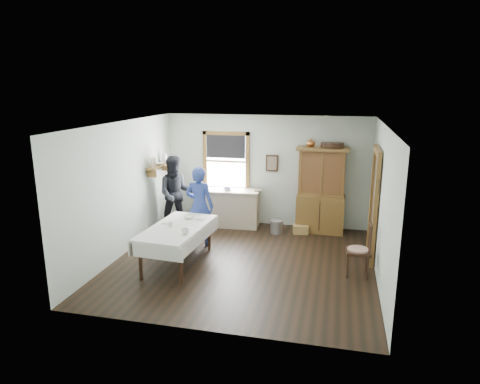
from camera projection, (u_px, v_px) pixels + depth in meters
The scene contains 20 objects.
room at pixel (244, 196), 8.10m from camera, with size 5.01×5.01×2.70m.
window at pixel (226, 158), 10.58m from camera, with size 1.18×0.07×1.48m.
doorway at pixel (375, 202), 8.41m from camera, with size 0.09×1.14×2.22m.
wall_shelf at pixel (160, 165), 10.02m from camera, with size 0.24×1.00×0.44m.
framed_picture at pixel (272, 163), 10.34m from camera, with size 0.30×0.04×0.40m, color black.
rug_beater at pixel (379, 180), 7.76m from camera, with size 0.27×0.27×0.01m, color black.
work_counter at pixel (227, 208), 10.52m from camera, with size 1.60×0.61×0.92m, color tan.
china_hutch at pixel (321, 190), 9.95m from camera, with size 1.18×0.56×2.01m, color brown.
dining_table at pixel (178, 245), 8.27m from camera, with size 1.00×1.90×0.76m, color silver.
spindle_chair at pixel (359, 249), 7.72m from camera, with size 0.47×0.47×1.02m, color black.
pail at pixel (277, 227), 10.03m from camera, with size 0.29×0.29×0.31m, color #9C9DA4.
wicker_basket at pixel (301, 229), 10.03m from camera, with size 0.35×0.25×0.20m, color tan.
woman_blue at pixel (200, 209), 9.20m from camera, with size 0.58×0.38×1.60m, color navy.
figure_dark at pixel (176, 196), 10.10m from camera, with size 0.81×0.63×1.66m, color black.
table_cup_a at pixel (185, 231), 7.76m from camera, with size 0.13×0.13×0.11m, color white.
table_cup_b at pixel (170, 225), 8.15m from camera, with size 0.09×0.09×0.09m, color white.
table_bowl at pixel (189, 217), 8.67m from camera, with size 0.22×0.22×0.05m, color white.
counter_book at pixel (254, 190), 10.31m from camera, with size 0.15×0.21×0.02m, color brown.
counter_bowl at pixel (227, 188), 10.40m from camera, with size 0.20×0.20×0.06m, color white.
shelf_bowl at pixel (160, 164), 10.03m from camera, with size 0.22×0.22×0.05m, color white.
Camera 1 is at (1.71, -7.65, 3.39)m, focal length 32.00 mm.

